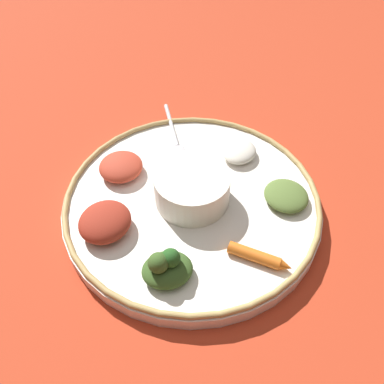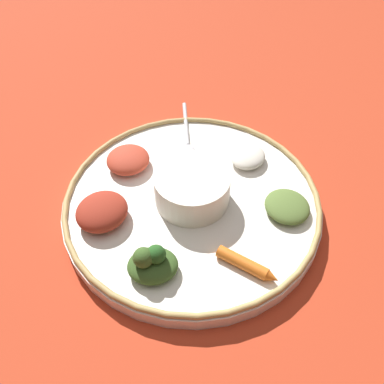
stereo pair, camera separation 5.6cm
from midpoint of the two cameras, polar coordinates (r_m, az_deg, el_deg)
ground_plane at (r=0.59m, az=-2.71°, el=-2.53°), size 2.40×2.40×0.00m
platter at (r=0.58m, az=-2.75°, el=-1.85°), size 0.37×0.37×0.02m
platter_rim at (r=0.57m, az=-2.80°, el=-0.96°), size 0.37×0.37×0.01m
center_bowl at (r=0.55m, az=-2.88°, el=0.55°), size 0.11×0.11×0.05m
spoon at (r=0.66m, az=-4.77°, el=7.23°), size 0.12×0.11×0.01m
greens_pile at (r=0.49m, az=-6.99°, el=-10.79°), size 0.08×0.08×0.04m
carrot_near_spoon at (r=0.51m, az=6.37°, el=-9.37°), size 0.08×0.03×0.02m
mound_rice_white at (r=0.63m, az=4.21°, el=5.66°), size 0.06×0.06×0.02m
mound_beet at (r=0.55m, az=-15.18°, el=-4.28°), size 0.07×0.08×0.03m
mound_berbere_red at (r=0.61m, az=-12.67°, el=3.40°), size 0.07×0.07×0.03m
mound_collards at (r=0.57m, az=10.57°, el=-0.67°), size 0.08×0.08×0.02m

